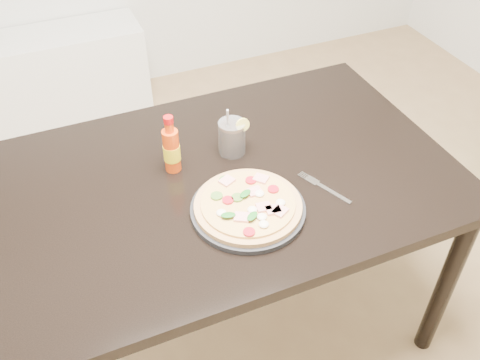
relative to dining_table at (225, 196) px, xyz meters
name	(u,v)px	position (x,y,z in m)	size (l,w,h in m)	color
dining_table	(225,196)	(0.00, 0.00, 0.00)	(1.40, 0.90, 0.75)	black
plate	(248,209)	(0.00, -0.17, 0.09)	(0.32, 0.32, 0.02)	black
pizza	(248,205)	(0.00, -0.17, 0.11)	(0.30, 0.30, 0.03)	tan
hot_sauce_bottle	(172,149)	(-0.13, 0.09, 0.16)	(0.05, 0.05, 0.19)	#E0420D
cola_cup	(232,138)	(0.07, 0.10, 0.14)	(0.09, 0.09, 0.17)	black
fork	(323,187)	(0.25, -0.16, 0.09)	(0.09, 0.18, 0.00)	silver
media_console	(19,83)	(-0.56, 1.71, -0.42)	(1.40, 0.34, 0.50)	white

